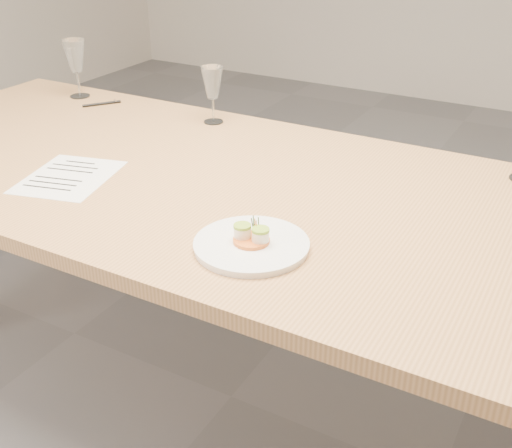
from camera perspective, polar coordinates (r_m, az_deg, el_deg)
The scene contains 7 objects.
ground at distance 2.11m, azimuth -2.22°, elevation -15.07°, with size 7.00×7.00×0.00m, color slate.
dining_table at distance 1.72m, azimuth -2.63°, elevation 1.81°, with size 2.40×1.00×0.75m.
dinner_plate at distance 1.37m, azimuth -0.40°, elevation -1.78°, with size 0.25×0.25×0.07m.
recipe_sheet at distance 1.79m, azimuth -16.30°, elevation 4.04°, with size 0.28×0.32×0.00m.
ballpoint_pen at distance 2.38m, azimuth -13.53°, elevation 10.36°, with size 0.09×0.12×0.01m.
wine_glass_0 at distance 2.47m, azimuth -15.79°, elevation 14.08°, with size 0.08×0.08×0.21m.
wine_glass_1 at distance 2.10m, azimuth -3.91°, elevation 12.31°, with size 0.07×0.07×0.18m.
Camera 1 is at (0.83, -1.31, 1.44)m, focal length 45.00 mm.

